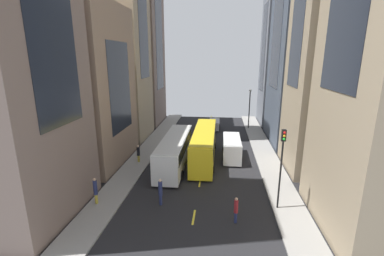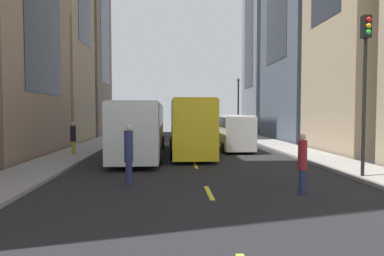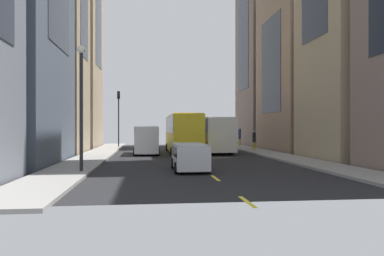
% 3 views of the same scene
% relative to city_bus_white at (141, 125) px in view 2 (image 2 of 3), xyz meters
% --- Properties ---
extents(ground_plane, '(41.99, 41.99, 0.00)m').
position_rel_city_bus_white_xyz_m(ground_plane, '(3.15, 4.95, -2.01)').
color(ground_plane, black).
extents(sidewalk_west, '(2.75, 44.00, 0.15)m').
position_rel_city_bus_white_xyz_m(sidewalk_west, '(-4.46, 4.95, -1.93)').
color(sidewalk_west, gray).
rests_on(sidewalk_west, ground).
extents(sidewalk_east, '(2.75, 44.00, 0.15)m').
position_rel_city_bus_white_xyz_m(sidewalk_east, '(10.77, 4.95, -1.93)').
color(sidewalk_east, gray).
rests_on(sidewalk_east, ground).
extents(lane_stripe_1, '(0.16, 2.00, 0.01)m').
position_rel_city_bus_white_xyz_m(lane_stripe_1, '(3.15, -10.05, -2.00)').
color(lane_stripe_1, yellow).
rests_on(lane_stripe_1, ground).
extents(lane_stripe_2, '(0.16, 2.00, 0.01)m').
position_rel_city_bus_white_xyz_m(lane_stripe_2, '(3.15, -4.05, -2.00)').
color(lane_stripe_2, yellow).
rests_on(lane_stripe_2, ground).
extents(lane_stripe_3, '(0.16, 2.00, 0.01)m').
position_rel_city_bus_white_xyz_m(lane_stripe_3, '(3.15, 1.95, -2.00)').
color(lane_stripe_3, yellow).
rests_on(lane_stripe_3, ground).
extents(lane_stripe_4, '(0.16, 2.00, 0.01)m').
position_rel_city_bus_white_xyz_m(lane_stripe_4, '(3.15, 7.95, -2.00)').
color(lane_stripe_4, yellow).
rests_on(lane_stripe_4, ground).
extents(lane_stripe_5, '(0.16, 2.00, 0.01)m').
position_rel_city_bus_white_xyz_m(lane_stripe_5, '(3.15, 13.95, -2.00)').
color(lane_stripe_5, yellow).
rests_on(lane_stripe_5, ground).
extents(lane_stripe_6, '(0.16, 2.00, 0.01)m').
position_rel_city_bus_white_xyz_m(lane_stripe_6, '(3.15, 19.95, -2.00)').
color(lane_stripe_6, yellow).
rests_on(lane_stripe_6, ground).
extents(lane_stripe_7, '(0.16, 2.00, 0.01)m').
position_rel_city_bus_white_xyz_m(lane_stripe_7, '(3.15, 25.95, -2.00)').
color(lane_stripe_7, yellow).
rests_on(lane_stripe_7, ground).
extents(building_west_3, '(7.07, 9.19, 28.37)m').
position_rel_city_bus_white_xyz_m(building_west_3, '(-9.54, 20.34, 12.18)').
color(building_west_3, '#7A665B').
rests_on(building_west_3, ground).
extents(building_east_3, '(8.84, 8.01, 27.04)m').
position_rel_city_bus_white_xyz_m(building_east_3, '(16.73, 22.55, 11.51)').
color(building_east_3, slate).
rests_on(building_east_3, ground).
extents(city_bus_white, '(2.80, 11.84, 3.35)m').
position_rel_city_bus_white_xyz_m(city_bus_white, '(0.00, 0.00, 0.00)').
color(city_bus_white, silver).
rests_on(city_bus_white, ground).
extents(streetcar_yellow, '(2.70, 12.85, 3.59)m').
position_rel_city_bus_white_xyz_m(streetcar_yellow, '(3.17, 2.27, 0.12)').
color(streetcar_yellow, yellow).
rests_on(streetcar_yellow, ground).
extents(delivery_van_white, '(2.25, 5.96, 2.58)m').
position_rel_city_bus_white_xyz_m(delivery_van_white, '(6.48, 2.85, -0.49)').
color(delivery_van_white, white).
rests_on(delivery_van_white, ground).
extents(car_silver_0, '(1.93, 4.28, 1.52)m').
position_rel_city_bus_white_xyz_m(car_silver_0, '(4.04, 16.64, -1.11)').
color(car_silver_0, '#B7BABF').
rests_on(car_silver_0, ground).
extents(pedestrian_crossing_mid, '(0.35, 0.35, 2.03)m').
position_rel_city_bus_white_xyz_m(pedestrian_crossing_mid, '(-4.34, 0.22, -0.77)').
color(pedestrian_crossing_mid, gold).
rests_on(pedestrian_crossing_mid, ground).
extents(pedestrian_walking_far, '(0.31, 0.31, 2.06)m').
position_rel_city_bus_white_xyz_m(pedestrian_walking_far, '(6.32, -10.38, -0.90)').
color(pedestrian_walking_far, navy).
rests_on(pedestrian_walking_far, ground).
extents(pedestrian_waiting_curb, '(0.34, 0.34, 2.33)m').
position_rel_city_bus_white_xyz_m(pedestrian_waiting_curb, '(0.22, -8.52, -0.76)').
color(pedestrian_waiting_curb, navy).
rests_on(pedestrian_waiting_curb, ground).
extents(traffic_light_near_corner, '(0.32, 0.44, 6.57)m').
position_rel_city_bus_white_xyz_m(traffic_light_near_corner, '(9.80, -8.20, 2.66)').
color(traffic_light_near_corner, black).
rests_on(traffic_light_near_corner, ground).
extents(streetlamp_near, '(0.44, 0.44, 6.66)m').
position_rel_city_bus_white_xyz_m(streetlamp_near, '(9.90, 17.39, 2.25)').
color(streetlamp_near, black).
rests_on(streetlamp_near, ground).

